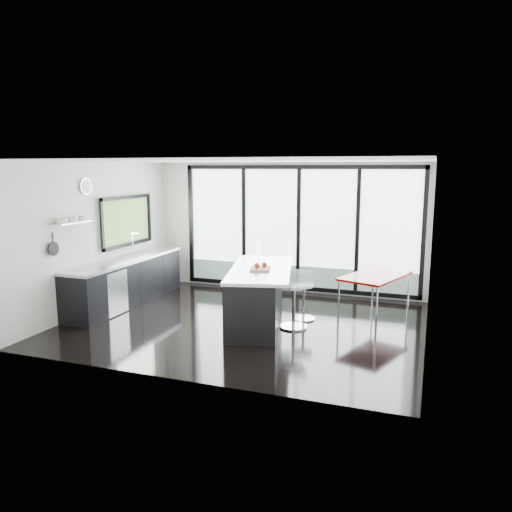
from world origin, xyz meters
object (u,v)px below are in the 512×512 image
at_px(bar_stool_near, 294,306).
at_px(red_table, 375,296).
at_px(island, 257,295).
at_px(bar_stool_far, 304,302).

relative_size(bar_stool_near, red_table, 0.52).
xyz_separation_m(island, bar_stool_near, (0.69, -0.05, -0.13)).
relative_size(island, bar_stool_near, 3.44).
bearing_deg(island, bar_stool_far, 33.06).
bearing_deg(red_table, bar_stool_near, -136.64).
bearing_deg(bar_stool_far, bar_stool_near, -109.26).
relative_size(island, bar_stool_far, 3.98).
bearing_deg(bar_stool_near, bar_stool_far, 102.18).
xyz_separation_m(island, red_table, (1.89, 1.10, -0.12)).
relative_size(bar_stool_far, red_table, 0.45).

